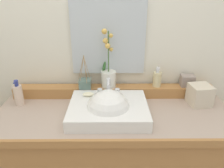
# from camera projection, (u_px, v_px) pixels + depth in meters

# --- Properties ---
(wall_back) EXTENTS (3.38, 0.20, 2.77)m
(wall_back) POSITION_uv_depth(u_px,v_px,m) (114.00, 15.00, 1.47)
(wall_back) COLOR silver
(wall_back) RESTS_ON ground
(vanity_cabinet) EXTENTS (1.45, 0.56, 0.87)m
(vanity_cabinet) POSITION_uv_depth(u_px,v_px,m) (114.00, 165.00, 1.51)
(vanity_cabinet) COLOR #AE753F
(vanity_cabinet) RESTS_ON ground
(back_ledge) EXTENTS (1.37, 0.09, 0.07)m
(back_ledge) POSITION_uv_depth(u_px,v_px,m) (114.00, 91.00, 1.52)
(back_ledge) COLOR #AE753F
(back_ledge) RESTS_ON vanity_cabinet
(sink_basin) EXTENTS (0.46, 0.38, 0.28)m
(sink_basin) POSITION_uv_depth(u_px,v_px,m) (108.00, 110.00, 1.29)
(sink_basin) COLOR white
(sink_basin) RESTS_ON vanity_cabinet
(soap_bar) EXTENTS (0.07, 0.04, 0.02)m
(soap_bar) POSITION_uv_depth(u_px,v_px,m) (88.00, 94.00, 1.37)
(soap_bar) COLOR beige
(soap_bar) RESTS_ON sink_basin
(potted_plant) EXTENTS (0.10, 0.10, 0.40)m
(potted_plant) POSITION_uv_depth(u_px,v_px,m) (108.00, 74.00, 1.46)
(potted_plant) COLOR silver
(potted_plant) RESTS_ON back_ledge
(soap_dispenser) EXTENTS (0.06, 0.06, 0.14)m
(soap_dispenser) POSITION_uv_depth(u_px,v_px,m) (157.00, 79.00, 1.48)
(soap_dispenser) COLOR beige
(soap_dispenser) RESTS_ON back_ledge
(reed_diffuser) EXTENTS (0.09, 0.09, 0.23)m
(reed_diffuser) POSITION_uv_depth(u_px,v_px,m) (85.00, 83.00, 1.47)
(reed_diffuser) COLOR #536B61
(reed_diffuser) RESTS_ON back_ledge
(trinket_box) EXTENTS (0.09, 0.07, 0.08)m
(trinket_box) POSITION_uv_depth(u_px,v_px,m) (187.00, 81.00, 1.50)
(trinket_box) COLOR gray
(trinket_box) RESTS_ON back_ledge
(lotion_bottle) EXTENTS (0.06, 0.06, 0.17)m
(lotion_bottle) POSITION_uv_depth(u_px,v_px,m) (18.00, 95.00, 1.39)
(lotion_bottle) COLOR beige
(lotion_bottle) RESTS_ON vanity_cabinet
(tissue_box) EXTENTS (0.15, 0.15, 0.13)m
(tissue_box) POSITION_uv_depth(u_px,v_px,m) (200.00, 95.00, 1.40)
(tissue_box) COLOR beige
(tissue_box) RESTS_ON vanity_cabinet
(mirror) EXTENTS (0.48, 0.02, 0.48)m
(mirror) POSITION_uv_depth(u_px,v_px,m) (108.00, 38.00, 1.42)
(mirror) COLOR silver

